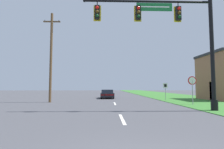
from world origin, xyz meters
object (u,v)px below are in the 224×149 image
Objects in this scene: signal_mast at (177,34)px; utility_pole_near at (51,56)px; stop_sign at (192,84)px; car_ahead at (107,94)px; route_sign_post at (165,87)px.

utility_pole_near is (-10.71, 6.90, -0.31)m from signal_mast.
stop_sign is at bearing 53.79° from signal_mast.
utility_pole_near reaches higher than car_ahead.
route_sign_post is at bearing 94.99° from stop_sign.
signal_mast is at bearing -70.55° from car_ahead.
signal_mast is 0.95× the size of utility_pole_near.
car_ahead is 2.15× the size of route_sign_post.
route_sign_post is (-0.50, 5.73, -0.34)m from stop_sign.
stop_sign is 5.76m from route_sign_post.
signal_mast is 5.82m from stop_sign.
signal_mast is at bearing -126.21° from stop_sign.
stop_sign is at bearing -12.73° from utility_pole_near.
route_sign_post is (7.06, -3.88, 0.92)m from car_ahead.
signal_mast is 12.74m from utility_pole_near.
signal_mast is at bearing -32.78° from utility_pole_near.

